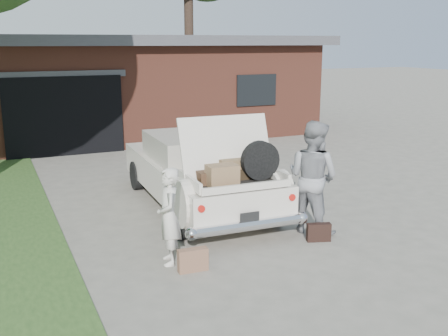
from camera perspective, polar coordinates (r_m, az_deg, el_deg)
name	(u,v)px	position (r m, az deg, el deg)	size (l,w,h in m)	color
ground	(240,243)	(8.39, 1.71, -8.21)	(90.00, 90.00, 0.00)	gray
house	(122,84)	(19.04, -11.06, 9.00)	(12.80, 7.80, 3.30)	brown
sedan	(198,171)	(10.04, -2.84, -0.31)	(2.03, 4.84, 1.93)	beige
woman_left	(169,216)	(7.49, -6.03, -5.26)	(0.51, 0.34, 1.41)	beige
woman_right	(313,177)	(8.75, 9.61, -0.98)	(0.91, 0.71, 1.88)	gray
suitcase_left	(193,260)	(7.39, -3.41, -9.97)	(0.42, 0.13, 0.33)	#865B44
suitcase_right	(319,232)	(8.57, 10.27, -6.90)	(0.38, 0.12, 0.30)	black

